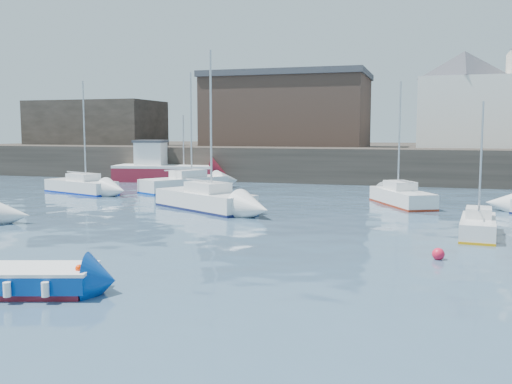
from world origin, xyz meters
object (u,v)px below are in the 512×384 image
(sailboat_f, at_px, (402,197))
(buoy_mid, at_px, (438,259))
(fishing_boat, at_px, (162,168))
(sailboat_h, at_px, (185,183))
(sailboat_c, at_px, (478,226))
(buoy_far, at_px, (194,205))
(sailboat_b, at_px, (205,200))
(sailboat_e, at_px, (81,186))
(blue_dinghy, at_px, (21,279))

(sailboat_f, relative_size, buoy_mid, 17.17)
(fishing_boat, distance_m, buoy_mid, 34.56)
(fishing_boat, relative_size, sailboat_f, 1.25)
(fishing_boat, bearing_deg, sailboat_h, -53.03)
(sailboat_c, relative_size, buoy_mid, 13.26)
(sailboat_h, bearing_deg, buoy_far, -61.93)
(sailboat_b, relative_size, buoy_far, 24.94)
(sailboat_c, xyz_separation_m, sailboat_e, (-26.28, 9.71, 0.08))
(sailboat_e, relative_size, sailboat_h, 0.91)
(sailboat_e, distance_m, buoy_mid, 28.77)
(sailboat_e, xyz_separation_m, buoy_mid, (24.58, -14.95, -0.52))
(sailboat_c, xyz_separation_m, sailboat_f, (-3.65, 9.45, 0.08))
(fishing_boat, distance_m, sailboat_b, 19.25)
(blue_dinghy, relative_size, sailboat_c, 0.74)
(sailboat_b, bearing_deg, sailboat_f, 26.00)
(fishing_boat, bearing_deg, sailboat_f, -26.95)
(fishing_boat, distance_m, buoy_far, 16.90)
(fishing_boat, height_order, sailboat_h, sailboat_h)
(blue_dinghy, distance_m, sailboat_b, 17.36)
(blue_dinghy, distance_m, buoy_far, 19.43)
(blue_dinghy, xyz_separation_m, sailboat_c, (12.88, 13.09, 0.02))
(buoy_mid, bearing_deg, sailboat_c, 72.06)
(sailboat_e, height_order, buoy_mid, sailboat_e)
(sailboat_f, bearing_deg, sailboat_c, -68.88)
(sailboat_b, xyz_separation_m, sailboat_f, (10.74, 5.24, -0.06))
(fishing_boat, xyz_separation_m, sailboat_h, (5.36, -7.12, -0.57))
(sailboat_h, distance_m, buoy_mid, 25.69)
(sailboat_f, distance_m, buoy_mid, 14.83)
(sailboat_c, bearing_deg, buoy_mid, -107.94)
(blue_dinghy, bearing_deg, sailboat_e, 120.44)
(sailboat_f, bearing_deg, sailboat_h, 166.88)
(blue_dinghy, height_order, sailboat_c, sailboat_c)
(blue_dinghy, xyz_separation_m, sailboat_f, (9.23, 22.53, 0.11))
(blue_dinghy, xyz_separation_m, fishing_boat, (-12.09, 33.37, 0.72))
(fishing_boat, xyz_separation_m, sailboat_c, (24.96, -20.28, -0.70))
(sailboat_b, xyz_separation_m, buoy_far, (-1.46, 1.90, -0.58))
(sailboat_h, bearing_deg, blue_dinghy, -75.63)
(fishing_boat, distance_m, sailboat_h, 8.93)
(sailboat_b, height_order, sailboat_f, sailboat_b)
(blue_dinghy, height_order, sailboat_f, sailboat_f)
(sailboat_b, height_order, buoy_mid, sailboat_b)
(sailboat_f, bearing_deg, buoy_far, -164.69)
(sailboat_b, xyz_separation_m, sailboat_e, (-11.89, 5.50, -0.06))
(sailboat_f, bearing_deg, sailboat_e, 179.33)
(sailboat_e, height_order, buoy_far, sailboat_e)
(sailboat_h, height_order, buoy_far, sailboat_h)
(sailboat_e, bearing_deg, buoy_far, -19.05)
(blue_dinghy, height_order, sailboat_e, sailboat_e)
(blue_dinghy, bearing_deg, sailboat_c, 45.46)
(sailboat_b, distance_m, buoy_far, 2.46)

